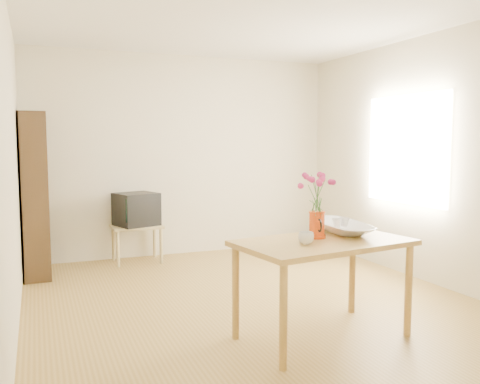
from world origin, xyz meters
name	(u,v)px	position (x,y,z in m)	size (l,w,h in m)	color
room	(255,162)	(0.03, 0.00, 1.30)	(4.50, 4.50, 4.50)	olive
table	(323,252)	(0.16, -0.99, 0.66)	(1.38, 0.92, 0.75)	olive
tv_stand	(137,231)	(-0.70, 1.97, 0.39)	(0.60, 0.45, 0.46)	tan
bookshelf	(35,201)	(-1.85, 1.75, 0.84)	(0.28, 0.70, 1.80)	black
pitcher	(317,226)	(0.15, -0.89, 0.84)	(0.14, 0.21, 0.21)	#C93E0B
flowers	(317,191)	(0.15, -0.89, 1.11)	(0.24, 0.24, 0.33)	#B92B6F
mug	(306,238)	(-0.04, -1.07, 0.79)	(0.11, 0.11, 0.09)	white
bowl	(341,203)	(0.47, -0.75, 0.99)	(0.51, 0.51, 0.48)	white
teacup_a	(337,209)	(0.43, -0.75, 0.94)	(0.07, 0.07, 0.06)	white
teacup_b	(345,208)	(0.51, -0.73, 0.94)	(0.07, 0.07, 0.06)	white
television	(136,209)	(-0.70, 1.98, 0.66)	(0.57, 0.55, 0.40)	black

